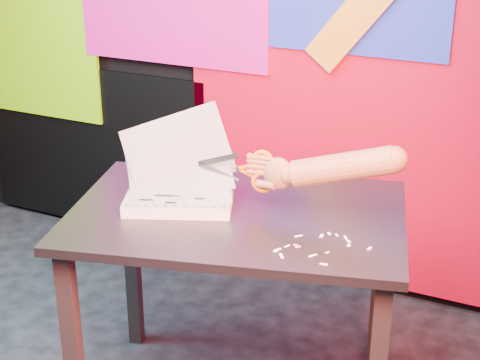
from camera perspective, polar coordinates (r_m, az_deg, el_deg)
The scene contains 6 objects.
backdrop at distance 3.27m, azimuth -0.34°, elevation 8.59°, with size 2.88×0.05×2.08m.
work_table at distance 2.40m, azimuth -0.23°, elevation -4.75°, with size 1.21×0.96×0.75m.
printout_stack at distance 2.40m, azimuth -4.70°, elevation -1.12°, with size 0.43×0.36×0.33m.
scissors at distance 2.32m, azimuth 1.33°, elevation 0.72°, with size 0.25×0.04×0.15m.
hand_forearm at distance 2.25m, azimuth 7.13°, elevation 0.94°, with size 0.48×0.12×0.18m.
paper_clippings at distance 2.15m, azimuth 5.92°, elevation -5.11°, with size 0.25×0.22×0.00m.
Camera 1 is at (1.45, -1.39, 1.74)m, focal length 55.00 mm.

